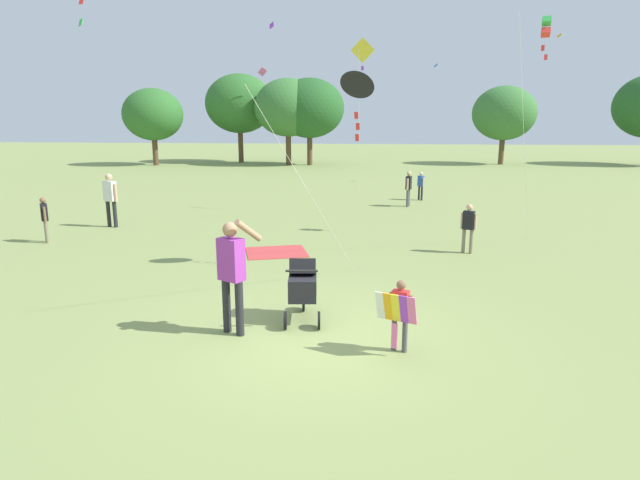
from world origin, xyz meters
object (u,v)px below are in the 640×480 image
at_px(stroller, 303,284).
at_px(person_couple_left, 409,186).
at_px(person_kid_running, 468,224).
at_px(kite_green_novelty, 546,30).
at_px(picnic_blanket, 276,252).
at_px(child_with_butterfly_kite, 400,310).
at_px(person_adult_flyer, 232,267).
at_px(person_sitting_far, 421,183).
at_px(person_back_turned, 110,196).
at_px(person_red_shirt, 45,216).
at_px(kite_adult_black, 357,87).
at_px(kite_orange_delta, 362,58).

bearing_deg(stroller, person_couple_left, 78.47).
bearing_deg(person_kid_running, kite_green_novelty, 42.95).
xyz_separation_m(stroller, picnic_blanket, (-1.22, 4.31, -0.60)).
relative_size(child_with_butterfly_kite, person_adult_flyer, 0.57).
height_order(person_sitting_far, person_back_turned, person_back_turned).
relative_size(stroller, person_red_shirt, 0.93).
height_order(kite_adult_black, person_kid_running, kite_adult_black).
bearing_deg(person_red_shirt, child_with_butterfly_kite, -33.38).
height_order(stroller, person_red_shirt, person_red_shirt).
bearing_deg(person_adult_flyer, kite_orange_delta, 81.40).
xyz_separation_m(person_red_shirt, picnic_blanket, (6.18, -0.46, -0.69)).
relative_size(person_adult_flyer, person_back_turned, 1.13).
bearing_deg(person_kid_running, kite_adult_black, -145.96).
bearing_deg(child_with_butterfly_kite, kite_orange_delta, 94.37).
distance_m(stroller, kite_adult_black, 4.40).
height_order(kite_orange_delta, picnic_blanket, kite_orange_delta).
bearing_deg(person_couple_left, kite_orange_delta, -136.91).
bearing_deg(person_couple_left, person_red_shirt, -145.08).
xyz_separation_m(person_adult_flyer, kite_green_novelty, (6.23, 7.16, 4.28)).
distance_m(child_with_butterfly_kite, kite_orange_delta, 11.96).
distance_m(person_red_shirt, person_couple_left, 11.91).
xyz_separation_m(stroller, kite_orange_delta, (0.64, 9.98, 4.47)).
bearing_deg(stroller, child_with_butterfly_kite, -36.03).
relative_size(kite_adult_black, picnic_blanket, 2.87).
xyz_separation_m(person_back_turned, picnic_blanket, (5.44, -2.59, -0.93)).
relative_size(stroller, kite_green_novelty, 0.20).
relative_size(kite_orange_delta, picnic_blanket, 4.00).
bearing_deg(person_kid_running, person_couple_left, 98.38).
xyz_separation_m(person_red_shirt, person_couple_left, (9.77, 6.82, 0.06)).
distance_m(person_sitting_far, person_back_turned, 11.51).
distance_m(kite_orange_delta, person_couple_left, 4.92).
bearing_deg(kite_green_novelty, picnic_blanket, -161.45).
bearing_deg(picnic_blanket, kite_orange_delta, 71.78).
height_order(stroller, kite_green_novelty, kite_green_novelty).
distance_m(stroller, person_kid_running, 5.81).
xyz_separation_m(kite_orange_delta, kite_green_novelty, (4.62, -3.49, 0.24)).
height_order(stroller, picnic_blanket, stroller).
distance_m(person_red_shirt, person_back_turned, 2.26).
xyz_separation_m(stroller, person_kid_running, (3.38, 4.73, 0.10)).
relative_size(person_adult_flyer, picnic_blanket, 1.26).
height_order(stroller, person_back_turned, person_back_turned).
relative_size(kite_green_novelty, person_kid_running, 4.73).
bearing_deg(kite_adult_black, kite_green_novelty, 38.01).
distance_m(person_back_turned, picnic_blanket, 6.10).
height_order(person_red_shirt, person_couple_left, person_couple_left).
xyz_separation_m(child_with_butterfly_kite, person_back_turned, (-8.16, 7.99, 0.32)).
height_order(person_red_shirt, person_sitting_far, person_red_shirt).
height_order(person_adult_flyer, picnic_blanket, person_adult_flyer).
xyz_separation_m(kite_green_novelty, person_couple_left, (-2.90, 5.10, -4.55)).
height_order(stroller, kite_adult_black, kite_adult_black).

